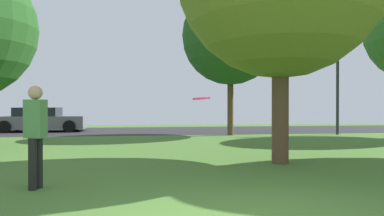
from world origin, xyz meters
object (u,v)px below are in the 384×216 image
(street_lamp_post, at_px, (338,88))
(parked_car_grey, at_px, (42,120))
(oak_tree_left, at_px, (230,36))
(frisbee_disc, at_px, (201,98))
(person_thrower, at_px, (35,131))

(street_lamp_post, bearing_deg, parked_car_grey, 164.75)
(oak_tree_left, distance_m, frisbee_disc, 11.97)
(oak_tree_left, bearing_deg, person_thrower, -120.11)
(oak_tree_left, bearing_deg, parked_car_grey, 159.16)
(person_thrower, height_order, street_lamp_post, street_lamp_post)
(oak_tree_left, relative_size, frisbee_disc, 18.93)
(person_thrower, bearing_deg, street_lamp_post, 59.82)
(person_thrower, bearing_deg, oak_tree_left, 78.40)
(oak_tree_left, xyz_separation_m, frisbee_disc, (-3.20, -11.09, -3.17))
(parked_car_grey, bearing_deg, frisbee_disc, -66.50)
(oak_tree_left, height_order, street_lamp_post, oak_tree_left)
(frisbee_disc, height_order, street_lamp_post, street_lamp_post)
(frisbee_disc, relative_size, street_lamp_post, 0.08)
(person_thrower, relative_size, street_lamp_post, 0.39)
(person_thrower, distance_m, frisbee_disc, 2.91)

